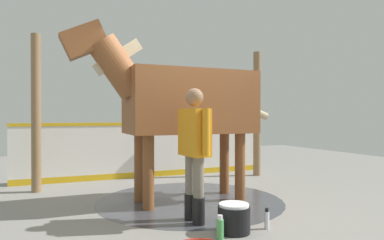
# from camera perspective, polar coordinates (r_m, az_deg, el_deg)

# --- Properties ---
(ground_plane) EXTENTS (16.00, 16.00, 0.02)m
(ground_plane) POSITION_cam_1_polar(r_m,az_deg,el_deg) (5.18, -0.04, -13.94)
(ground_plane) COLOR gray
(wet_patch) EXTENTS (2.84, 2.84, 0.00)m
(wet_patch) POSITION_cam_1_polar(r_m,az_deg,el_deg) (5.43, -0.32, -13.14)
(wet_patch) COLOR #42444C
(wet_patch) RESTS_ON ground
(barrier_wall) EXTENTS (0.23, 5.43, 1.16)m
(barrier_wall) POSITION_cam_1_polar(r_m,az_deg,el_deg) (7.46, -6.86, -5.19)
(barrier_wall) COLOR white
(barrier_wall) RESTS_ON ground
(roof_post_near) EXTENTS (0.16, 0.16, 2.70)m
(roof_post_near) POSITION_cam_1_polar(r_m,az_deg,el_deg) (6.45, -24.36, 1.06)
(roof_post_near) COLOR olive
(roof_post_near) RESTS_ON ground
(roof_post_far) EXTENTS (0.16, 0.16, 2.70)m
(roof_post_far) POSITION_cam_1_polar(r_m,az_deg,el_deg) (7.69, 10.68, 1.02)
(roof_post_far) COLOR olive
(roof_post_far) RESTS_ON ground
(horse) EXTENTS (1.00, 3.29, 2.60)m
(horse) POSITION_cam_1_polar(r_m,az_deg,el_deg) (5.24, -1.55, 3.05)
(horse) COLOR brown
(horse) RESTS_ON ground
(handler) EXTENTS (0.66, 0.25, 1.64)m
(handler) POSITION_cam_1_polar(r_m,az_deg,el_deg) (4.21, 0.40, -4.22)
(handler) COLOR black
(handler) RESTS_ON ground
(wash_bucket) EXTENTS (0.36, 0.36, 0.32)m
(wash_bucket) POSITION_cam_1_polar(r_m,az_deg,el_deg) (4.01, 6.94, -15.80)
(wash_bucket) COLOR black
(wash_bucket) RESTS_ON ground
(bottle_shampoo) EXTENTS (0.06, 0.06, 0.24)m
(bottle_shampoo) POSITION_cam_1_polar(r_m,az_deg,el_deg) (4.20, 12.25, -15.75)
(bottle_shampoo) COLOR white
(bottle_shampoo) RESTS_ON ground
(bottle_spray) EXTENTS (0.08, 0.08, 0.25)m
(bottle_spray) POSITION_cam_1_polar(r_m,az_deg,el_deg) (3.81, 4.65, -17.38)
(bottle_spray) COLOR #4CA559
(bottle_spray) RESTS_ON ground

